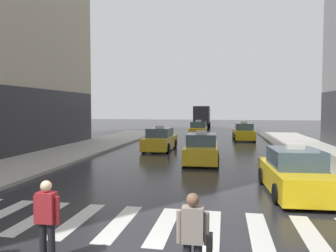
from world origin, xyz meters
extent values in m
cube|color=silver|center=(-4.20, 3.00, 0.00)|extent=(0.50, 2.80, 0.01)
cube|color=silver|center=(-3.00, 3.00, 0.00)|extent=(0.50, 2.80, 0.01)
cube|color=silver|center=(-1.80, 3.00, 0.00)|extent=(0.50, 2.80, 0.01)
cube|color=silver|center=(-0.60, 3.00, 0.00)|extent=(0.50, 2.80, 0.01)
cube|color=silver|center=(0.60, 3.00, 0.00)|extent=(0.50, 2.80, 0.01)
cube|color=silver|center=(1.80, 3.00, 0.00)|extent=(0.50, 2.80, 0.01)
cube|color=silver|center=(3.00, 3.00, 0.00)|extent=(0.50, 2.80, 0.01)
cube|color=silver|center=(4.20, 3.00, 0.00)|extent=(0.50, 2.80, 0.01)
cube|color=yellow|center=(4.58, 6.85, 0.56)|extent=(2.05, 4.59, 0.84)
cube|color=#384C5B|center=(4.58, 6.75, 1.30)|extent=(1.72, 2.19, 0.64)
cube|color=silver|center=(4.58, 6.75, 1.71)|extent=(0.61, 0.27, 0.18)
cylinder|color=black|center=(3.65, 8.15, 0.33)|extent=(0.26, 0.67, 0.66)
cylinder|color=black|center=(5.35, 8.25, 0.33)|extent=(0.26, 0.67, 0.66)
cylinder|color=black|center=(3.80, 5.46, 0.33)|extent=(0.26, 0.67, 0.66)
cylinder|color=black|center=(5.51, 5.55, 0.33)|extent=(0.26, 0.67, 0.66)
cube|color=#F2EAB2|center=(3.82, 9.08, 0.60)|extent=(0.20, 0.05, 0.14)
cube|color=#F2EAB2|center=(5.08, 9.16, 0.60)|extent=(0.20, 0.05, 0.14)
cube|color=gold|center=(0.84, 13.05, 0.56)|extent=(1.95, 4.56, 0.84)
cube|color=#384C5B|center=(0.85, 12.95, 1.30)|extent=(1.67, 2.15, 0.64)
cube|color=silver|center=(0.85, 12.95, 1.71)|extent=(0.61, 0.26, 0.18)
cylinder|color=black|center=(-0.05, 14.37, 0.33)|extent=(0.24, 0.67, 0.66)
cylinder|color=black|center=(1.65, 14.43, 0.33)|extent=(0.24, 0.67, 0.66)
cylinder|color=black|center=(0.03, 11.67, 0.33)|extent=(0.24, 0.67, 0.66)
cylinder|color=black|center=(1.74, 11.73, 0.33)|extent=(0.24, 0.67, 0.66)
cube|color=#F2EAB2|center=(0.14, 15.30, 0.60)|extent=(0.20, 0.05, 0.14)
cube|color=#F2EAB2|center=(1.40, 15.34, 0.60)|extent=(0.20, 0.05, 0.14)
cube|color=gold|center=(-2.52, 17.73, 0.56)|extent=(1.90, 4.54, 0.84)
cube|color=#384C5B|center=(-2.52, 17.63, 1.30)|extent=(1.65, 2.14, 0.64)
cube|color=silver|center=(-2.52, 17.63, 1.71)|extent=(0.61, 0.25, 0.18)
cylinder|color=black|center=(-3.34, 19.10, 0.33)|extent=(0.24, 0.66, 0.66)
cylinder|color=black|center=(-1.63, 19.06, 0.33)|extent=(0.24, 0.66, 0.66)
cylinder|color=black|center=(-3.41, 16.40, 0.33)|extent=(0.24, 0.66, 0.66)
cylinder|color=black|center=(-1.70, 16.36, 0.33)|extent=(0.24, 0.66, 0.66)
cube|color=#F2EAB2|center=(-3.10, 20.01, 0.60)|extent=(0.20, 0.04, 0.14)
cube|color=#F2EAB2|center=(-1.84, 19.98, 0.60)|extent=(0.20, 0.04, 0.14)
cube|color=yellow|center=(3.92, 26.43, 0.56)|extent=(1.96, 4.56, 0.84)
cube|color=#384C5B|center=(3.92, 26.33, 1.30)|extent=(1.68, 2.16, 0.64)
cube|color=silver|center=(3.92, 26.33, 1.71)|extent=(0.61, 0.26, 0.18)
cylinder|color=black|center=(3.01, 27.74, 0.33)|extent=(0.24, 0.67, 0.66)
cylinder|color=black|center=(4.72, 27.81, 0.33)|extent=(0.24, 0.67, 0.66)
cylinder|color=black|center=(3.11, 25.05, 0.33)|extent=(0.24, 0.67, 0.66)
cylinder|color=black|center=(4.82, 25.11, 0.33)|extent=(0.24, 0.67, 0.66)
cube|color=#F2EAB2|center=(3.20, 28.67, 0.60)|extent=(0.20, 0.05, 0.14)
cube|color=#F2EAB2|center=(4.46, 28.72, 0.60)|extent=(0.20, 0.05, 0.14)
cube|color=gold|center=(-0.71, 29.57, 0.56)|extent=(1.95, 4.56, 0.84)
cube|color=#384C5B|center=(-0.71, 29.47, 1.30)|extent=(1.67, 2.15, 0.64)
cube|color=silver|center=(-0.71, 29.47, 1.71)|extent=(0.61, 0.26, 0.18)
cylinder|color=black|center=(-1.61, 30.89, 0.33)|extent=(0.24, 0.67, 0.66)
cylinder|color=black|center=(0.10, 30.95, 0.33)|extent=(0.24, 0.67, 0.66)
cylinder|color=black|center=(-1.52, 28.19, 0.33)|extent=(0.24, 0.67, 0.66)
cylinder|color=black|center=(0.19, 28.25, 0.33)|extent=(0.24, 0.67, 0.66)
cube|color=#F2EAB2|center=(-1.42, 31.82, 0.60)|extent=(0.20, 0.05, 0.14)
cube|color=#F2EAB2|center=(-0.16, 31.86, 0.60)|extent=(0.20, 0.05, 0.14)
cube|color=#2D2D2D|center=(-1.29, 43.33, 0.65)|extent=(1.88, 6.62, 0.40)
cube|color=silver|center=(-1.32, 46.63, 1.90)|extent=(2.12, 1.82, 2.10)
cube|color=#384C5B|center=(-1.33, 47.55, 2.27)|extent=(1.89, 0.06, 0.95)
cube|color=#2D2D33|center=(-1.27, 42.43, 2.10)|extent=(2.26, 4.83, 2.50)
cylinder|color=black|center=(-2.32, 46.42, 0.45)|extent=(0.29, 0.90, 0.90)
cylinder|color=black|center=(-0.32, 46.44, 0.45)|extent=(0.29, 0.90, 0.90)
cylinder|color=black|center=(-2.27, 41.88, 0.45)|extent=(0.29, 0.90, 0.90)
cylinder|color=black|center=(-0.27, 41.90, 0.45)|extent=(0.29, 0.90, 0.90)
cube|color=gray|center=(1.63, 0.20, 1.12)|extent=(0.36, 0.24, 0.60)
sphere|color=brown|center=(1.63, 0.20, 1.54)|extent=(0.22, 0.22, 0.22)
cylinder|color=gray|center=(1.40, 0.20, 1.07)|extent=(0.09, 0.09, 0.55)
cylinder|color=gray|center=(1.86, 0.20, 1.07)|extent=(0.09, 0.09, 0.55)
cube|color=black|center=(1.91, 0.20, 0.84)|extent=(0.10, 0.20, 0.28)
cylinder|color=black|center=(-1.36, 0.61, 0.41)|extent=(0.14, 0.14, 0.82)
cylinder|color=black|center=(-1.18, 0.61, 0.41)|extent=(0.14, 0.14, 0.82)
cube|color=maroon|center=(-1.27, 0.61, 1.12)|extent=(0.36, 0.24, 0.60)
sphere|color=beige|center=(-1.27, 0.61, 1.54)|extent=(0.22, 0.22, 0.22)
cylinder|color=maroon|center=(-1.50, 0.61, 1.07)|extent=(0.09, 0.09, 0.55)
cylinder|color=maroon|center=(-1.04, 0.61, 1.07)|extent=(0.09, 0.09, 0.55)
camera|label=1|loc=(2.15, -4.99, 3.06)|focal=34.10mm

